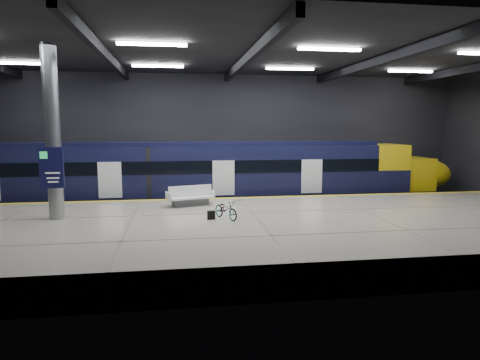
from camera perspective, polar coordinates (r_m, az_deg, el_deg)
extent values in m
plane|color=black|center=(19.79, 0.98, -6.87)|extent=(30.00, 30.00, 0.00)
cube|color=black|center=(27.13, -1.85, 5.49)|extent=(30.00, 0.10, 8.00)
cube|color=black|center=(11.42, 7.76, 3.04)|extent=(30.00, 0.10, 8.00)
cube|color=black|center=(19.46, 1.03, 16.63)|extent=(30.00, 16.00, 0.10)
cube|color=black|center=(19.35, -17.47, 15.61)|extent=(0.25, 16.00, 0.40)
cube|color=black|center=(19.42, 1.03, 15.90)|extent=(0.25, 16.00, 0.40)
cube|color=black|center=(21.26, 17.75, 14.81)|extent=(0.25, 16.00, 0.40)
cube|color=white|center=(17.22, -11.65, 17.32)|extent=(2.60, 0.18, 0.10)
cube|color=white|center=(18.29, 11.87, 16.71)|extent=(2.60, 0.18, 0.10)
cube|color=white|center=(24.40, -28.02, 13.60)|extent=(2.60, 0.18, 0.10)
cube|color=white|center=(23.14, -10.87, 14.70)|extent=(2.60, 0.18, 0.10)
cube|color=white|center=(23.95, 6.68, 14.52)|extent=(2.60, 0.18, 0.10)
cube|color=white|center=(26.64, 21.78, 13.32)|extent=(2.60, 0.18, 0.10)
cube|color=#BBB09E|center=(17.28, 2.38, -7.09)|extent=(30.00, 11.00, 1.10)
cube|color=gold|center=(22.23, -0.20, -2.39)|extent=(30.00, 0.40, 0.01)
cube|color=gray|center=(24.39, -0.91, -3.98)|extent=(30.00, 0.08, 0.16)
cube|color=gray|center=(25.79, -1.34, -3.37)|extent=(30.00, 0.08, 0.16)
cube|color=black|center=(24.80, -9.48, -2.79)|extent=(24.00, 2.58, 0.80)
cube|color=black|center=(24.56, -9.57, 1.29)|extent=(24.00, 2.80, 2.75)
cube|color=black|center=(24.45, -9.64, 4.78)|extent=(24.00, 2.30, 0.24)
cube|color=black|center=(23.13, -9.63, 1.62)|extent=(24.00, 0.04, 0.70)
cube|color=white|center=(23.33, -2.21, 0.28)|extent=(1.20, 0.05, 1.90)
cube|color=yellow|center=(27.60, 18.54, 1.66)|extent=(2.00, 2.80, 2.75)
ellipsoid|color=yellow|center=(28.92, 23.09, 0.75)|extent=(3.60, 2.52, 1.90)
cube|color=black|center=(27.72, 19.11, 2.03)|extent=(1.60, 2.38, 0.80)
cube|color=#595B60|center=(20.23, -6.64, -2.97)|extent=(1.76, 0.99, 0.31)
cube|color=white|center=(20.19, -6.65, -2.29)|extent=(2.26, 1.46, 0.08)
cube|color=white|center=(20.14, -6.66, -1.47)|extent=(2.03, 0.69, 0.52)
cube|color=white|center=(19.86, -9.51, -2.14)|extent=(0.32, 0.87, 0.31)
cube|color=white|center=(20.52, -3.88, -1.75)|extent=(0.32, 0.87, 0.31)
imported|color=#99999E|center=(17.21, -1.88, -3.93)|extent=(1.16, 1.57, 0.79)
cube|color=black|center=(17.19, -3.86, -4.69)|extent=(0.32, 0.22, 0.35)
cylinder|color=#9EA0A5|center=(18.55, -23.71, 5.79)|extent=(0.60, 0.60, 6.90)
cube|color=#10113D|center=(18.22, -23.84, 1.51)|extent=(0.90, 0.12, 1.60)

